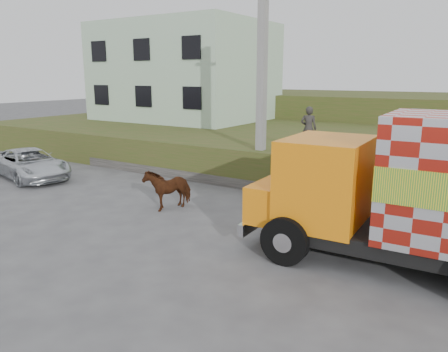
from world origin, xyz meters
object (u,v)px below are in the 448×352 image
Objects in this scene: utility_pole at (262,81)px; pedestrian at (308,129)px; cow at (168,188)px; suv at (30,164)px.

pedestrian is at bearing 28.11° from utility_pole.
cow is at bearing -108.95° from utility_pole.
utility_pole is 2.49m from pedestrian.
suv is (-7.65, 0.08, -0.04)m from cow.
pedestrian is (1.57, 0.84, -1.74)m from utility_pole.
pedestrian is at bearing 74.49° from cow.
utility_pole reaches higher than suv.
cow is at bearing 47.34° from pedestrian.
pedestrian reaches higher than suv.
cow reaches higher than suv.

